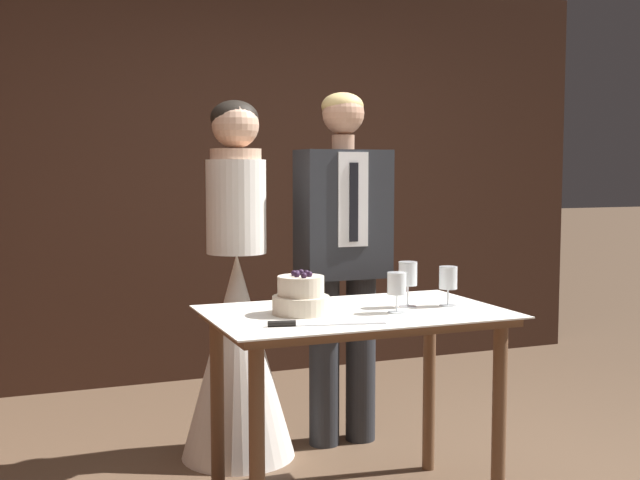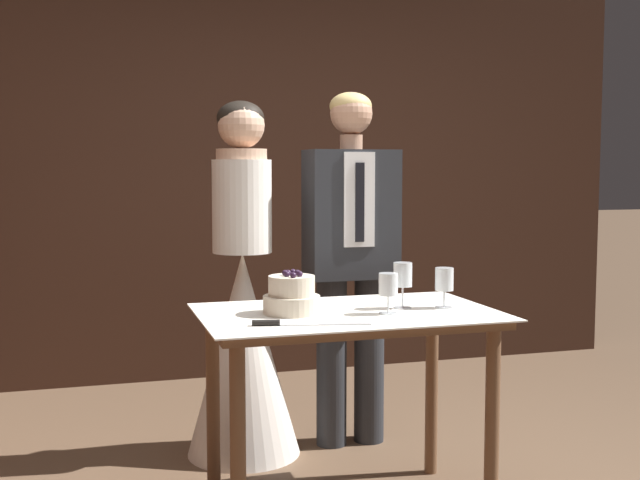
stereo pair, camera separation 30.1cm
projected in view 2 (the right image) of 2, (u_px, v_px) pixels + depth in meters
wall_back at (272, 177)px, 5.34m from camera, size 5.01×0.12×2.64m
cake_table at (347, 340)px, 3.16m from camera, size 1.16×0.73×0.81m
tiered_cake at (292, 296)px, 3.10m from camera, size 0.22×0.22×0.17m
cake_knife at (288, 323)px, 2.87m from camera, size 0.42×0.11×0.02m
wine_glass_near at (388, 286)px, 3.09m from camera, size 0.07×0.07×0.16m
wine_glass_middle at (444, 281)px, 3.22m from camera, size 0.07×0.07×0.16m
wine_glass_far at (403, 277)px, 3.21m from camera, size 0.08×0.08×0.19m
bride at (243, 325)px, 3.82m from camera, size 0.54×0.54×1.69m
groom at (351, 248)px, 3.94m from camera, size 0.44×0.25×1.74m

